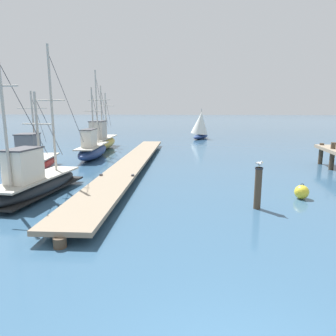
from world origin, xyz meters
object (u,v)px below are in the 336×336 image
Objects in this scene: fishing_boat_1 at (93,149)px; mooring_piling at (258,187)px; fishing_boat_0 at (34,160)px; mooring_buoy at (302,192)px; distant_sailboat at (200,125)px; fishing_boat_2 at (101,141)px; perched_seagull at (259,163)px; fishing_boat_3 at (36,181)px.

fishing_boat_1 is 5.02× the size of mooring_piling.
mooring_buoy is (14.45, -4.22, -0.34)m from fishing_boat_0.
fishing_boat_0 is 23.56m from distant_sailboat.
fishing_boat_2 is 14.45m from distant_sailboat.
distant_sailboat is at bearing 95.33° from perched_seagull.
fishing_boat_1 reaches higher than mooring_piling.
fishing_boat_1 is 15.64m from mooring_buoy.
distant_sailboat is at bearing 50.88° from fishing_boat_2.
mooring_buoy is at bearing 36.44° from mooring_piling.
fishing_boat_3 is 9.31m from perched_seagull.
fishing_boat_0 is 15.06m from mooring_buoy.
mooring_piling is at bearing -24.95° from fishing_boat_0.
distant_sailboat is (9.10, 11.19, 0.89)m from fishing_boat_2.
fishing_boat_2 is at bearing 126.11° from mooring_piling.
fishing_boat_3 reaches higher than fishing_boat_0.
mooring_buoy is (2.08, 1.54, -0.54)m from mooring_piling.
fishing_boat_1 is 15.09m from perched_seagull.
distant_sailboat is (9.84, 21.37, 1.08)m from fishing_boat_0.
fishing_boat_2 is 1.07× the size of fishing_boat_3.
fishing_boat_0 is at bearing 163.72° from mooring_buoy.
perched_seagull is at bearing -84.67° from distant_sailboat.
perched_seagull is at bearing -143.68° from mooring_buoy.
distant_sailboat is (7.99, 16.35, 0.99)m from fishing_boat_1.
fishing_boat_1 is 15.07m from mooring_piling.
mooring_piling is (12.37, -5.76, 0.20)m from fishing_boat_0.
fishing_boat_1 is 18.23m from distant_sailboat.
fishing_boat_0 is 0.77× the size of fishing_boat_3.
perched_seagull is (10.52, -10.77, 1.02)m from fishing_boat_1.
perched_seagull is 0.08× the size of distant_sailboat.
distant_sailboat is (-2.53, 27.13, -0.03)m from perched_seagull.
fishing_boat_1 reaches higher than perched_seagull.
fishing_boat_0 is 10.21m from fishing_boat_2.
fishing_boat_0 is 13.65m from mooring_piling.
fishing_boat_3 is 11.36m from mooring_buoy.
fishing_boat_0 is at bearing 155.05° from mooring_piling.
mooring_buoy is 0.15× the size of distant_sailboat.
fishing_boat_1 is 5.28m from fishing_boat_2.
perched_seagull is at bearing -45.67° from fishing_boat_1.
fishing_boat_1 reaches higher than fishing_boat_0.
fishing_boat_2 is 1.81× the size of distant_sailboat.
mooring_piling is at bearing -45.68° from fishing_boat_1.
distant_sailboat reaches higher than perched_seagull.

